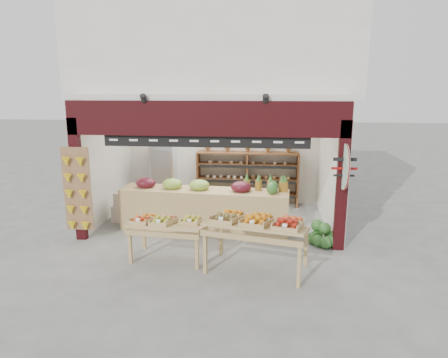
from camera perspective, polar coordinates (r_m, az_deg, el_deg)
ground at (r=9.60m, az=-1.66°, el=-6.85°), size 60.00×60.00×0.00m
shop_structure at (r=10.65m, az=-0.60°, el=16.56°), size 6.36×5.12×5.40m
banana_board at (r=8.98m, az=-20.29°, el=-1.63°), size 0.60×0.15×1.80m
gift_sign at (r=8.10m, az=16.80°, el=1.69°), size 0.04×0.93×0.92m
back_shelving at (r=11.14m, az=3.36°, el=1.83°), size 2.83×0.46×1.76m
refrigerator at (r=11.45m, az=-8.57°, el=0.67°), size 0.68×0.68×1.68m
cardboard_stack at (r=10.13m, az=-12.87°, el=-4.51°), size 1.07×0.78×0.74m
mid_counter at (r=9.28m, az=-2.92°, el=-4.14°), size 3.91×1.02×1.19m
display_table_left at (r=7.80m, az=-8.59°, el=-6.27°), size 1.48×0.91×0.93m
display_table_right at (r=7.18m, az=4.75°, el=-6.34°), size 1.95×1.35×1.12m
watermelon_pile at (r=8.76m, az=13.85°, el=-7.92°), size 0.63×0.64×0.49m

